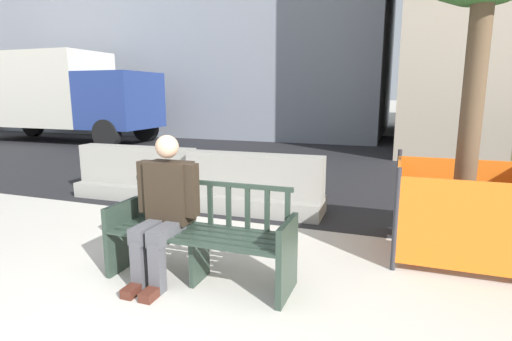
% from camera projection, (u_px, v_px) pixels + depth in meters
% --- Properties ---
extents(street_asphalt, '(120.00, 12.00, 0.01)m').
position_uv_depth(street_asphalt, '(337.00, 157.00, 10.74)').
color(street_asphalt, black).
rests_on(street_asphalt, ground).
extents(street_bench, '(1.69, 0.53, 0.88)m').
position_uv_depth(street_bench, '(200.00, 238.00, 3.59)').
color(street_bench, '#28382D').
rests_on(street_bench, ground).
extents(seated_person, '(0.58, 0.72, 1.31)m').
position_uv_depth(seated_person, '(165.00, 205.00, 3.59)').
color(seated_person, '#2D2319').
rests_on(seated_person, ground).
extents(jersey_barrier_centre, '(2.02, 0.74, 0.84)m').
position_uv_depth(jersey_barrier_centre, '(254.00, 188.00, 5.72)').
color(jersey_barrier_centre, gray).
rests_on(jersey_barrier_centre, ground).
extents(jersey_barrier_left, '(2.02, 0.73, 0.84)m').
position_uv_depth(jersey_barrier_left, '(138.00, 177.00, 6.49)').
color(jersey_barrier_left, gray).
rests_on(jersey_barrier_left, ground).
extents(construction_fence, '(1.33, 1.33, 1.01)m').
position_uv_depth(construction_fence, '(462.00, 208.00, 4.15)').
color(construction_fence, '#2D2D33').
rests_on(construction_fence, ground).
extents(delivery_truck, '(6.82, 2.37, 3.05)m').
position_uv_depth(delivery_truck, '(58.00, 93.00, 13.86)').
color(delivery_truck, navy).
rests_on(delivery_truck, ground).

